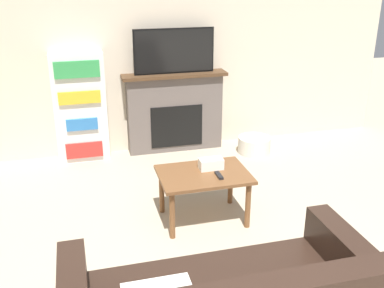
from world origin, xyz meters
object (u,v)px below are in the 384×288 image
coffee_table (204,180)px  bookshelf (80,108)px  fireplace (175,112)px  storage_basket (254,145)px  tv (174,51)px

coffee_table → bookshelf: bookshelf is taller
fireplace → storage_basket: bearing=-22.0°
coffee_table → bookshelf: (-1.03, 1.77, 0.25)m
storage_basket → bookshelf: bearing=170.3°
bookshelf → storage_basket: (2.11, -0.36, -0.56)m
fireplace → bookshelf: bearing=-178.9°
tv → coffee_table: tv is taller
fireplace → bookshelf: (-1.16, -0.02, 0.15)m
tv → coffee_table: 1.98m
fireplace → storage_basket: size_ratio=3.18×
bookshelf → storage_basket: bookshelf is taller
tv → coffee_table: size_ratio=1.21×
storage_basket → fireplace: bearing=158.0°
fireplace → bookshelf: 1.17m
fireplace → coffee_table: size_ratio=1.59×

